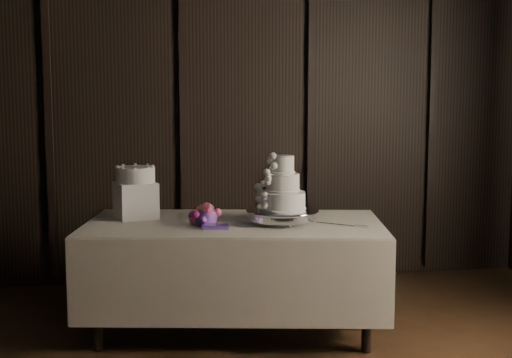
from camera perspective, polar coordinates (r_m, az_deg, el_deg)
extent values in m
cube|color=black|center=(6.09, -5.87, 5.73)|extent=(6.04, 0.04, 3.04)
cube|color=silver|center=(4.80, -1.77, -3.53)|extent=(2.12, 1.35, 0.01)
cube|color=white|center=(4.89, -1.76, -8.14)|extent=(1.95, 1.20, 0.71)
cylinder|color=silver|center=(4.75, 2.12, -3.02)|extent=(0.55, 0.55, 0.09)
cylinder|color=white|center=(4.74, 2.13, -1.76)|extent=(0.30, 0.30, 0.12)
cylinder|color=white|center=(4.72, 2.14, -0.31)|extent=(0.22, 0.22, 0.12)
cylinder|color=white|center=(4.71, 2.14, 1.16)|extent=(0.15, 0.15, 0.12)
cube|color=white|center=(5.00, -9.59, -1.69)|extent=(0.32, 0.32, 0.25)
cylinder|color=white|center=(4.98, -9.63, 0.35)|extent=(0.32, 0.32, 0.11)
cube|color=silver|center=(4.72, 6.35, -3.62)|extent=(0.30, 0.25, 0.01)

